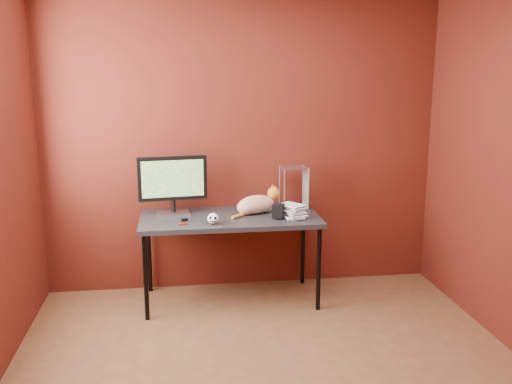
{
  "coord_description": "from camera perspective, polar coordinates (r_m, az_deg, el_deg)",
  "views": [
    {
      "loc": [
        -0.57,
        -3.25,
        1.99
      ],
      "look_at": [
        0.04,
        1.15,
        1.0
      ],
      "focal_mm": 40.0,
      "sensor_mm": 36.0,
      "label": 1
    }
  ],
  "objects": [
    {
      "name": "speaker",
      "position": [
        4.72,
        2.24,
        -1.99
      ],
      "size": [
        0.11,
        0.11,
        0.13
      ],
      "rotation": [
        0.0,
        0.0,
        -0.41
      ],
      "color": "black",
      "rests_on": "desk"
    },
    {
      "name": "cat",
      "position": [
        4.88,
        0.07,
        -1.22
      ],
      "size": [
        0.45,
        0.32,
        0.23
      ],
      "rotation": [
        0.0,
        0.0,
        0.34
      ],
      "color": "#C6572A",
      "rests_on": "desk"
    },
    {
      "name": "room",
      "position": [
        3.34,
        2.01,
        3.13
      ],
      "size": [
        3.52,
        3.52,
        2.61
      ],
      "color": "brown",
      "rests_on": "ground"
    },
    {
      "name": "wire_rack",
      "position": [
        5.02,
        3.82,
        0.42
      ],
      "size": [
        0.23,
        0.19,
        0.38
      ],
      "rotation": [
        0.0,
        0.0,
        0.06
      ],
      "color": "#B1B0B5",
      "rests_on": "desk"
    },
    {
      "name": "desk",
      "position": [
        4.81,
        -2.6,
        -3.03
      ],
      "size": [
        1.5,
        0.7,
        0.75
      ],
      "color": "black",
      "rests_on": "ground"
    },
    {
      "name": "skull_mug",
      "position": [
        4.57,
        -4.32,
        -2.65
      ],
      "size": [
        0.09,
        0.09,
        0.09
      ],
      "rotation": [
        0.0,
        0.0,
        -0.08
      ],
      "color": "white",
      "rests_on": "desk"
    },
    {
      "name": "washer",
      "position": [
        4.51,
        -3.57,
        -3.42
      ],
      "size": [
        0.04,
        0.04,
        0.0
      ],
      "primitive_type": "cylinder",
      "color": "#B1B0B5",
      "rests_on": "desk"
    },
    {
      "name": "book_stack",
      "position": [
        4.62,
        3.04,
        4.68
      ],
      "size": [
        0.24,
        0.25,
        1.22
      ],
      "rotation": [
        0.0,
        0.0,
        0.36
      ],
      "color": "beige",
      "rests_on": "desk"
    },
    {
      "name": "black_gadget",
      "position": [
        4.68,
        -7.16,
        -2.78
      ],
      "size": [
        0.06,
        0.05,
        0.02
      ],
      "primitive_type": "cube",
      "rotation": [
        0.0,
        0.0,
        0.35
      ],
      "color": "black",
      "rests_on": "desk"
    },
    {
      "name": "pocket_knife",
      "position": [
        4.59,
        -7.31,
        -3.18
      ],
      "size": [
        0.07,
        0.04,
        0.01
      ],
      "primitive_type": "cube",
      "rotation": [
        0.0,
        0.0,
        0.33
      ],
      "color": "#A2200C",
      "rests_on": "desk"
    },
    {
      "name": "monitor",
      "position": [
        4.84,
        -8.33,
        0.95
      ],
      "size": [
        0.58,
        0.22,
        0.5
      ],
      "rotation": [
        0.0,
        0.0,
        0.11
      ],
      "color": "#B1B0B5",
      "rests_on": "desk"
    }
  ]
}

